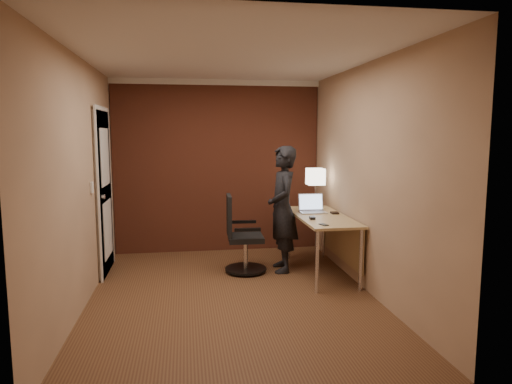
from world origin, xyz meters
TOP-DOWN VIEW (x-y plane):
  - room at (-0.27, 1.54)m, footprint 4.00×4.00m
  - desk at (1.25, 0.63)m, footprint 0.60×1.50m
  - desk_lamp at (1.27, 1.23)m, footprint 0.22×0.22m
  - laptop at (1.13, 0.90)m, footprint 0.33×0.26m
  - mouse at (1.00, 0.41)m, footprint 0.07×0.10m
  - phone at (1.03, 0.06)m, footprint 0.09×0.13m
  - wallet at (1.38, 0.73)m, footprint 0.09×0.11m
  - office_chair at (0.20, 0.82)m, footprint 0.52×0.54m
  - person at (0.73, 0.82)m, footprint 0.40×0.59m

SIDE VIEW (x-z plane):
  - office_chair at x=0.20m, z-range -0.06..0.90m
  - desk at x=1.25m, z-range 0.24..0.97m
  - phone at x=1.03m, z-range 0.73..0.74m
  - wallet at x=1.38m, z-range 0.73..0.75m
  - mouse at x=1.00m, z-range 0.73..0.76m
  - person at x=0.73m, z-range 0.00..1.58m
  - laptop at x=1.13m, z-range 0.68..0.91m
  - desk_lamp at x=1.27m, z-range 0.88..1.41m
  - room at x=-0.27m, z-range -0.63..3.37m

